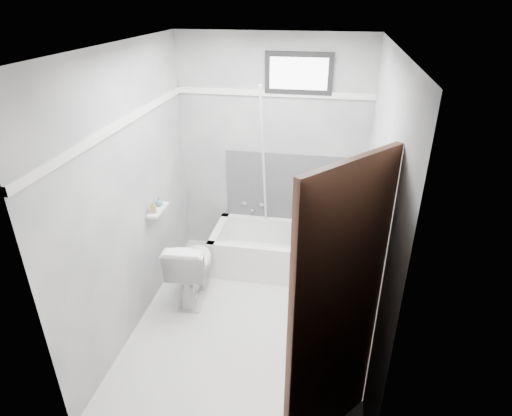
% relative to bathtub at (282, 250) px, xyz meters
% --- Properties ---
extents(floor, '(2.60, 2.60, 0.00)m').
position_rel_bathtub_xyz_m(floor, '(-0.18, -0.93, -0.21)').
color(floor, white).
rests_on(floor, ground).
extents(ceiling, '(2.60, 2.60, 0.00)m').
position_rel_bathtub_xyz_m(ceiling, '(-0.18, -0.93, 2.19)').
color(ceiling, silver).
rests_on(ceiling, floor).
extents(wall_back, '(2.00, 0.02, 2.40)m').
position_rel_bathtub_xyz_m(wall_back, '(-0.18, 0.37, 0.99)').
color(wall_back, slate).
rests_on(wall_back, floor).
extents(wall_front, '(2.00, 0.02, 2.40)m').
position_rel_bathtub_xyz_m(wall_front, '(-0.18, -2.23, 0.99)').
color(wall_front, slate).
rests_on(wall_front, floor).
extents(wall_left, '(0.02, 2.60, 2.40)m').
position_rel_bathtub_xyz_m(wall_left, '(-1.18, -0.93, 0.99)').
color(wall_left, slate).
rests_on(wall_left, floor).
extents(wall_right, '(0.02, 2.60, 2.40)m').
position_rel_bathtub_xyz_m(wall_right, '(0.82, -0.93, 0.99)').
color(wall_right, slate).
rests_on(wall_right, floor).
extents(bathtub, '(1.50, 0.70, 0.42)m').
position_rel_bathtub_xyz_m(bathtub, '(0.00, 0.00, 0.00)').
color(bathtub, white).
rests_on(bathtub, floor).
extents(office_chair, '(0.56, 0.56, 0.92)m').
position_rel_bathtub_xyz_m(office_chair, '(0.38, 0.05, 0.37)').
color(office_chair, slate).
rests_on(office_chair, bathtub).
extents(toilet, '(0.43, 0.71, 0.67)m').
position_rel_bathtub_xyz_m(toilet, '(-0.80, -0.65, 0.12)').
color(toilet, white).
rests_on(toilet, floor).
extents(door, '(0.78, 0.78, 2.00)m').
position_rel_bathtub_xyz_m(door, '(0.80, -2.21, 0.79)').
color(door, '#52301E').
rests_on(door, floor).
extents(window, '(0.66, 0.04, 0.40)m').
position_rel_bathtub_xyz_m(window, '(0.07, 0.36, 1.81)').
color(window, black).
rests_on(window, wall_back).
extents(backerboard, '(1.50, 0.02, 0.78)m').
position_rel_bathtub_xyz_m(backerboard, '(0.07, 0.36, 0.59)').
color(backerboard, '#4C4C4F').
rests_on(backerboard, wall_back).
extents(trim_back, '(2.00, 0.02, 0.06)m').
position_rel_bathtub_xyz_m(trim_back, '(-0.18, 0.36, 1.61)').
color(trim_back, white).
rests_on(trim_back, wall_back).
extents(trim_left, '(0.02, 2.60, 0.06)m').
position_rel_bathtub_xyz_m(trim_left, '(-1.17, -0.93, 1.61)').
color(trim_left, white).
rests_on(trim_left, wall_left).
extents(pole, '(0.02, 0.55, 1.89)m').
position_rel_bathtub_xyz_m(pole, '(-0.23, 0.13, 0.84)').
color(pole, silver).
rests_on(pole, bathtub).
extents(shelf, '(0.10, 0.32, 0.02)m').
position_rel_bathtub_xyz_m(shelf, '(-1.11, -0.59, 0.69)').
color(shelf, silver).
rests_on(shelf, wall_left).
extents(soap_bottle_a, '(0.07, 0.07, 0.11)m').
position_rel_bathtub_xyz_m(soap_bottle_a, '(-1.12, -0.67, 0.76)').
color(soap_bottle_a, '#978B4B').
rests_on(soap_bottle_a, shelf).
extents(soap_bottle_b, '(0.09, 0.09, 0.09)m').
position_rel_bathtub_xyz_m(soap_bottle_b, '(-1.12, -0.53, 0.75)').
color(soap_bottle_b, teal).
rests_on(soap_bottle_b, shelf).
extents(faucet, '(0.26, 0.10, 0.16)m').
position_rel_bathtub_xyz_m(faucet, '(-0.38, 0.34, 0.34)').
color(faucet, silver).
rests_on(faucet, wall_back).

